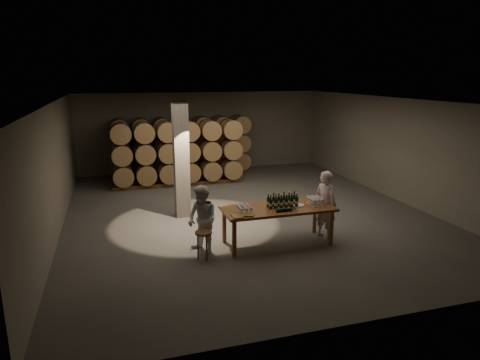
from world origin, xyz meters
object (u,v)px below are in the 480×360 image
object	(u,v)px
tasting_table	(278,211)
person_man	(326,205)
stool	(204,237)
bottle_cluster	(283,202)
person_woman	(202,220)
notebook_near	(248,215)
plate	(298,205)

from	to	relation	value
tasting_table	person_man	distance (m)	1.26
stool	person_man	xyz separation A→B (m)	(3.10, 0.38, 0.33)
tasting_table	stool	distance (m)	1.90
person_man	tasting_table	bearing A→B (deg)	70.10
bottle_cluster	person_woman	world-z (taller)	person_woman
bottle_cluster	person_woman	bearing A→B (deg)	-179.62
bottle_cluster	person_man	xyz separation A→B (m)	(1.14, 0.03, -0.18)
person_man	person_woman	size ratio (longest dim) A/B	1.09
notebook_near	person_woman	world-z (taller)	person_woman
plate	stool	distance (m)	2.42
person_man	person_woman	bearing A→B (deg)	69.12
notebook_near	person_man	world-z (taller)	person_man
tasting_table	stool	world-z (taller)	tasting_table
plate	notebook_near	distance (m)	1.42
tasting_table	plate	bearing A→B (deg)	-0.96
tasting_table	notebook_near	world-z (taller)	notebook_near
bottle_cluster	plate	bearing A→B (deg)	-2.69
plate	person_man	size ratio (longest dim) A/B	0.17
person_woman	notebook_near	bearing A→B (deg)	39.34
tasting_table	bottle_cluster	distance (m)	0.25
tasting_table	stool	size ratio (longest dim) A/B	4.19
plate	stool	world-z (taller)	plate
tasting_table	notebook_near	size ratio (longest dim) A/B	11.05
plate	notebook_near	xyz separation A→B (m)	(-1.37, -0.38, 0.01)
person_man	notebook_near	bearing A→B (deg)	79.71
tasting_table	plate	size ratio (longest dim) A/B	9.26
plate	person_woman	distance (m)	2.31
notebook_near	tasting_table	bearing A→B (deg)	40.52
bottle_cluster	person_woman	distance (m)	1.93
person_woman	plate	bearing A→B (deg)	61.29
tasting_table	person_woman	size ratio (longest dim) A/B	1.69
person_man	plate	bearing A→B (deg)	71.97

